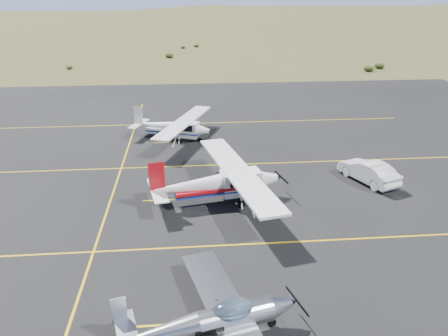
# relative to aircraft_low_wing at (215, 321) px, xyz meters

# --- Properties ---
(ground) EXTENTS (1600.00, 1600.00, 0.00)m
(ground) POSITION_rel_aircraft_low_wing_xyz_m (0.34, 4.54, -0.97)
(ground) COLOR #383D1C
(ground) RESTS_ON ground
(apron) EXTENTS (72.00, 72.00, 0.02)m
(apron) POSITION_rel_aircraft_low_wing_xyz_m (0.34, 11.54, -0.97)
(apron) COLOR black
(apron) RESTS_ON ground
(aircraft_low_wing) EXTENTS (6.86, 9.38, 2.03)m
(aircraft_low_wing) POSITION_rel_aircraft_low_wing_xyz_m (0.00, 0.00, 0.00)
(aircraft_low_wing) COLOR silver
(aircraft_low_wing) RESTS_ON apron
(aircraft_cessna) EXTENTS (7.61, 12.14, 3.06)m
(aircraft_cessna) POSITION_rel_aircraft_low_wing_xyz_m (1.04, 11.48, 0.39)
(aircraft_cessna) COLOR white
(aircraft_cessna) RESTS_ON apron
(aircraft_plain) EXTENTS (7.44, 10.28, 2.66)m
(aircraft_plain) POSITION_rel_aircraft_low_wing_xyz_m (-1.95, 23.87, 0.21)
(aircraft_plain) COLOR white
(aircraft_plain) RESTS_ON apron
(sedan) EXTENTS (3.14, 4.79, 1.49)m
(sedan) POSITION_rel_aircraft_low_wing_xyz_m (11.44, 13.64, -0.22)
(sedan) COLOR white
(sedan) RESTS_ON apron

